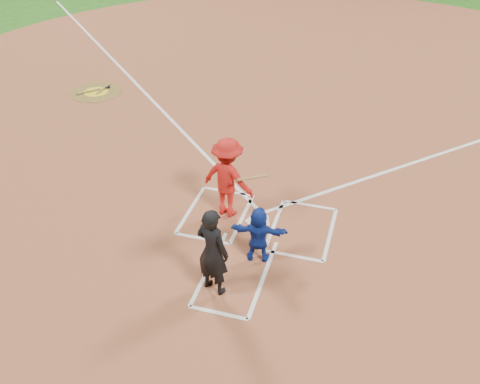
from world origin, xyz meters
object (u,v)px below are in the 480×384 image
(batter_at_plate, at_px, (228,178))
(umpire, at_px, (213,251))
(on_deck_circle, at_px, (96,92))
(catcher, at_px, (258,235))
(home_plate, at_px, (258,221))

(batter_at_plate, bearing_deg, umpire, -79.08)
(on_deck_circle, height_order, catcher, catcher)
(home_plate, xyz_separation_m, on_deck_circle, (-6.86, 5.20, -0.00))
(home_plate, relative_size, catcher, 0.49)
(catcher, distance_m, umpire, 1.24)
(on_deck_circle, distance_m, catcher, 9.61)
(home_plate, xyz_separation_m, batter_at_plate, (-0.73, 0.12, 0.92))
(catcher, height_order, batter_at_plate, batter_at_plate)
(home_plate, height_order, batter_at_plate, batter_at_plate)
(home_plate, bearing_deg, on_deck_circle, -37.14)
(umpire, height_order, batter_at_plate, batter_at_plate)
(catcher, bearing_deg, umpire, 53.65)
(home_plate, height_order, umpire, umpire)
(catcher, bearing_deg, batter_at_plate, -59.24)
(on_deck_circle, bearing_deg, catcher, -41.66)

